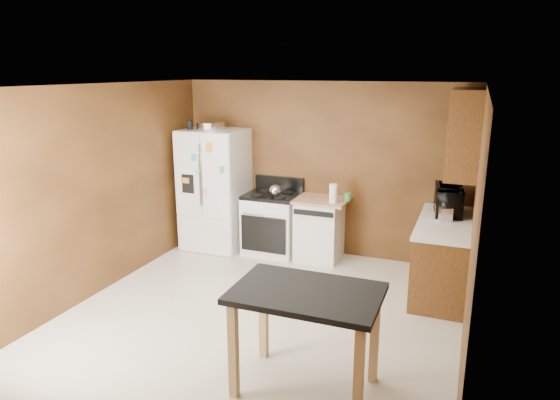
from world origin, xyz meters
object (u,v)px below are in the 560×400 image
Objects in this scene: gas_range at (272,223)px; dishwasher at (319,228)px; kettle at (275,191)px; island at (306,306)px; toaster at (444,213)px; pen_cup at (190,125)px; microwave at (448,201)px; green_canister at (347,197)px; roasting_pan at (211,126)px; paper_towel at (333,193)px; refrigerator at (215,189)px.

dishwasher is (0.72, 0.02, -0.01)m from gas_range.
island is at bearing -63.25° from kettle.
pen_cup is at bearing 152.95° from toaster.
microwave is (0.03, 0.29, 0.08)m from toaster.
green_canister reaches higher than dishwasher.
roasting_pan is 0.47× the size of dishwasher.
kettle is at bearing -168.53° from green_canister.
green_canister is at bearing 74.07° from microwave.
kettle is at bearing 149.67° from toaster.
gas_range is (-0.95, 0.11, -0.56)m from paper_towel.
refrigerator is at bearing 175.56° from kettle.
toaster is at bearing -12.43° from paper_towel.
refrigerator is 1.64× the size of gas_range.
roasting_pan is at bearing 28.53° from pen_cup.
dishwasher is at bearing 141.78° from toaster.
refrigerator reaches higher than green_canister.
toaster is 0.21× the size of gas_range.
refrigerator reaches higher than gas_range.
refrigerator is at bearing 130.11° from island.
pen_cup is at bearing -178.18° from paper_towel.
microwave is at bearing -1.40° from refrigerator.
gas_range is at bearing 146.74° from toaster.
island is (-0.93, -2.79, -0.29)m from microwave.
kettle is 2.32m from toaster.
toaster is at bearing -10.19° from gas_range.
green_canister is at bearing 3.52° from refrigerator.
pen_cup is 2.33m from paper_towel.
dishwasher is (1.94, 0.20, -1.41)m from pen_cup.
paper_towel is at bearing -6.69° from gas_range.
paper_towel reaches higher than green_canister.
roasting_pan is at bearing 150.16° from toaster.
toaster is at bearing -15.16° from dishwasher.
roasting_pan is at bearing -178.00° from gas_range.
microwave is at bearing -5.55° from dishwasher.
green_canister is 0.10× the size of gas_range.
kettle is 0.67× the size of paper_towel.
gas_range reaches higher than toaster.
paper_towel is at bearing 1.90° from kettle.
gas_range is 0.90× the size of island.
paper_towel is 2.36× the size of green_canister.
pen_cup is 0.50× the size of paper_towel.
toaster is 0.19× the size of island.
pen_cup reaches higher than island.
pen_cup is 4.04m from island.
refrigerator is at bearing 81.39° from microwave.
green_canister is (1.00, 0.20, -0.04)m from kettle.
green_canister reaches higher than island.
dishwasher is (1.67, 0.06, -1.40)m from roasting_pan.
kettle is 3.14m from island.
refrigerator is (-3.35, 0.08, -0.16)m from microwave.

